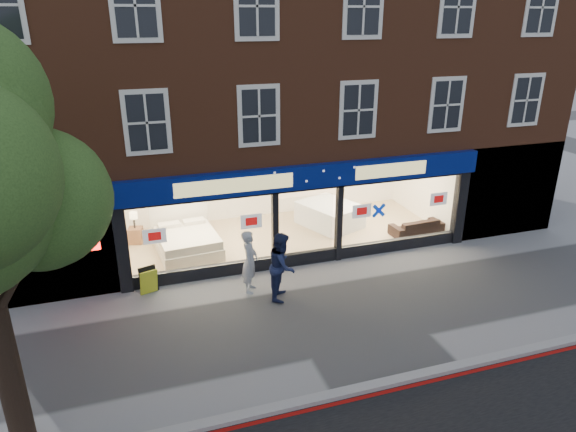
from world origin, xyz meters
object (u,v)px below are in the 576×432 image
pedestrian_blue (282,266)px  a_board (149,281)px  mattress_stack (330,215)px  sofa (416,226)px  display_bed (187,240)px  pedestrian_grey (250,261)px

pedestrian_blue → a_board: bearing=94.5°
mattress_stack → sofa: (2.64, -1.69, -0.14)m
display_bed → mattress_stack: size_ratio=0.97×
a_board → pedestrian_grey: 2.92m
mattress_stack → a_board: (-6.71, -2.89, -0.13)m
mattress_stack → pedestrian_grey: bearing=-137.3°
pedestrian_blue → mattress_stack: bearing=-11.1°
sofa → a_board: (-9.35, -1.20, 0.01)m
pedestrian_grey → pedestrian_blue: pedestrian_blue is taller
a_board → pedestrian_blue: (3.54, -1.36, 0.58)m
sofa → pedestrian_blue: bearing=20.2°
pedestrian_grey → pedestrian_blue: (0.77, -0.61, 0.04)m
sofa → display_bed: bearing=-11.3°
pedestrian_blue → display_bed: bearing=56.3°
a_board → pedestrian_grey: (2.77, -0.75, 0.54)m
a_board → pedestrian_grey: pedestrian_grey is taller
mattress_stack → sofa: size_ratio=1.35×
display_bed → a_board: size_ratio=3.24×
display_bed → pedestrian_grey: (1.40, -3.03, 0.45)m
sofa → pedestrian_blue: pedestrian_blue is taller
pedestrian_grey → display_bed: bearing=50.0°
mattress_stack → sofa: mattress_stack is taller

